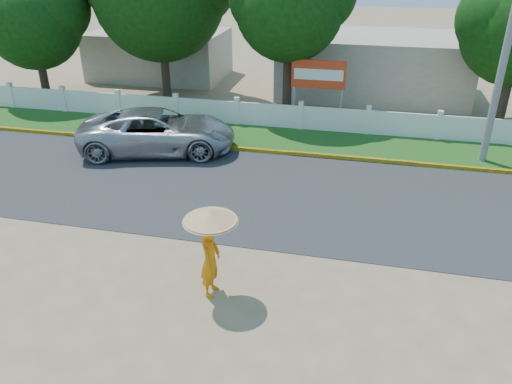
{
  "coord_description": "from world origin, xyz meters",
  "views": [
    {
      "loc": [
        2.83,
        -10.51,
        7.82
      ],
      "look_at": [
        0.0,
        2.0,
        1.3
      ],
      "focal_mm": 35.0,
      "sensor_mm": 36.0,
      "label": 1
    }
  ],
  "objects_px": {
    "monk_with_parasol": "(210,240)",
    "billboard": "(318,78)",
    "vehicle": "(158,131)",
    "utility_pole": "(505,53)"
  },
  "relations": [
    {
      "from": "utility_pole",
      "to": "billboard",
      "type": "bearing_deg",
      "value": 155.64
    },
    {
      "from": "vehicle",
      "to": "monk_with_parasol",
      "type": "distance_m",
      "value": 9.71
    },
    {
      "from": "monk_with_parasol",
      "to": "billboard",
      "type": "height_order",
      "value": "billboard"
    },
    {
      "from": "vehicle",
      "to": "billboard",
      "type": "relative_size",
      "value": 2.11
    },
    {
      "from": "billboard",
      "to": "utility_pole",
      "type": "bearing_deg",
      "value": -24.36
    },
    {
      "from": "monk_with_parasol",
      "to": "billboard",
      "type": "xyz_separation_m",
      "value": [
        1.0,
        13.4,
        0.6
      ]
    },
    {
      "from": "billboard",
      "to": "monk_with_parasol",
      "type": "bearing_deg",
      "value": -94.26
    },
    {
      "from": "utility_pole",
      "to": "vehicle",
      "type": "height_order",
      "value": "utility_pole"
    },
    {
      "from": "utility_pole",
      "to": "monk_with_parasol",
      "type": "height_order",
      "value": "utility_pole"
    },
    {
      "from": "utility_pole",
      "to": "billboard",
      "type": "height_order",
      "value": "utility_pole"
    }
  ]
}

